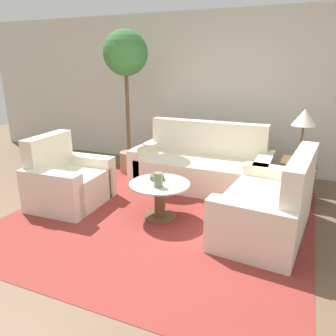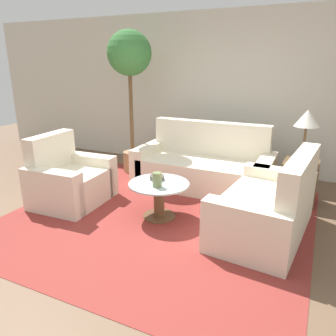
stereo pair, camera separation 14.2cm
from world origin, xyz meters
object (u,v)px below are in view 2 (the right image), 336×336
at_px(armchair, 68,181).
at_px(coffee_table, 159,195).
at_px(sofa_main, 204,167).
at_px(vase, 157,180).
at_px(potted_plant, 130,65).
at_px(bowl, 157,177).
at_px(loveseat, 271,210).
at_px(table_lamp, 307,120).

height_order(armchair, coffee_table, armchair).
bearing_deg(sofa_main, vase, -94.19).
bearing_deg(potted_plant, bowl, -48.86).
bearing_deg(vase, potted_plant, 129.50).
relative_size(sofa_main, loveseat, 1.30).
height_order(table_lamp, potted_plant, potted_plant).
distance_m(table_lamp, potted_plant, 2.75).
bearing_deg(vase, sofa_main, 85.81).
distance_m(sofa_main, loveseat, 1.58).
relative_size(potted_plant, bowl, 13.04).
height_order(sofa_main, coffee_table, sofa_main).
height_order(sofa_main, table_lamp, table_lamp).
bearing_deg(sofa_main, table_lamp, -1.06).
bearing_deg(bowl, sofa_main, 79.49).
bearing_deg(coffee_table, armchair, -175.93).
height_order(armchair, potted_plant, potted_plant).
xyz_separation_m(table_lamp, bowl, (-1.54, -1.12, -0.63)).
bearing_deg(potted_plant, armchair, -94.03).
distance_m(vase, bowl, 0.25).
height_order(coffee_table, bowl, bowl).
bearing_deg(sofa_main, armchair, -137.20).
height_order(table_lamp, bowl, table_lamp).
relative_size(coffee_table, table_lamp, 1.06).
bearing_deg(bowl, armchair, -171.26).
bearing_deg(armchair, loveseat, -87.65).
distance_m(sofa_main, potted_plant, 1.98).
relative_size(loveseat, table_lamp, 2.26).
xyz_separation_m(sofa_main, vase, (-0.10, -1.36, 0.23)).
height_order(potted_plant, bowl, potted_plant).
distance_m(armchair, vase, 1.36).
height_order(sofa_main, vase, sofa_main).
relative_size(armchair, coffee_table, 1.39).
distance_m(coffee_table, table_lamp, 2.07).
bearing_deg(vase, bowl, 117.85).
bearing_deg(bowl, potted_plant, 131.14).
bearing_deg(armchair, potted_plant, -6.68).
bearing_deg(armchair, vase, -93.71).
xyz_separation_m(armchair, table_lamp, (2.77, 1.31, 0.81)).
height_order(loveseat, table_lamp, table_lamp).
xyz_separation_m(sofa_main, table_lamp, (1.33, -0.02, 0.81)).
xyz_separation_m(coffee_table, bowl, (-0.08, 0.10, 0.18)).
bearing_deg(potted_plant, table_lamp, -3.57).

